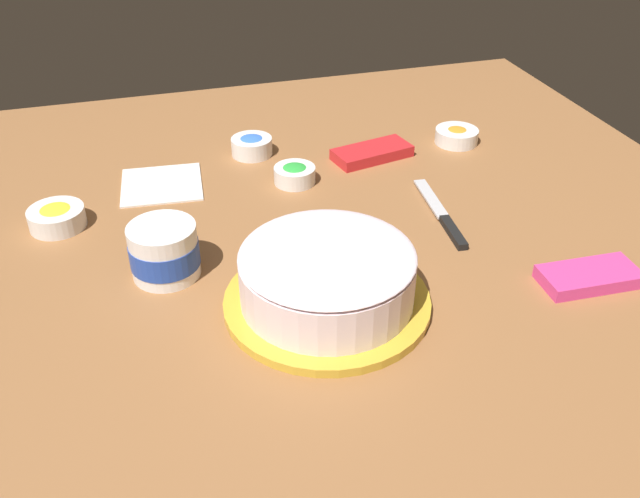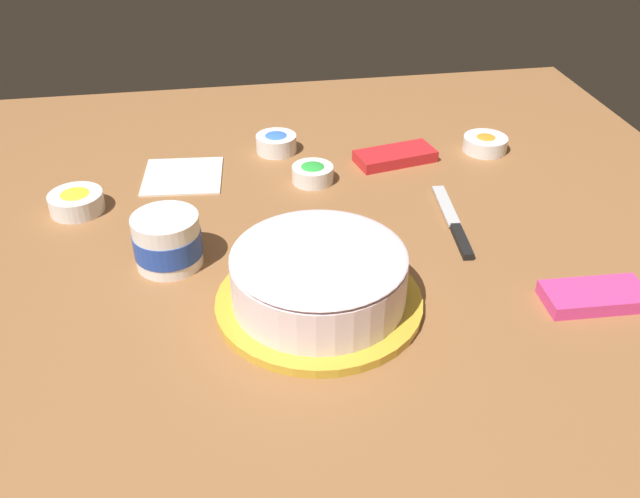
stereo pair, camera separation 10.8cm
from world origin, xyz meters
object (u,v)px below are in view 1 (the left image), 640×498
Objects in this scene: frosting_tub at (164,250)px; paper_napkin at (162,184)px; sprinkle_bowl_blue at (252,145)px; candy_box_lower at (589,277)px; candy_box_upper at (372,153)px; sprinkle_bowl_green at (295,174)px; frosted_cake at (327,279)px; spreading_knife at (444,218)px; sprinkle_bowl_orange at (457,135)px; sprinkle_bowl_yellow at (57,217)px.

frosting_tub reaches higher than paper_napkin.
sprinkle_bowl_blue is 0.55× the size of candy_box_lower.
candy_box_upper is 1.07× the size of paper_napkin.
sprinkle_bowl_green is (0.27, 0.23, -0.03)m from frosting_tub.
candy_box_upper is at bearing 62.38° from frosted_cake.
candy_box_upper is at bearing -20.19° from sprinkle_bowl_blue.
paper_napkin is at bearing 113.88° from frosted_cake.
frosting_tub reaches higher than sprinkle_bowl_blue.
sprinkle_bowl_orange is at bearing 60.60° from spreading_knife.
sprinkle_bowl_orange is 1.14× the size of sprinkle_bowl_green.
frosting_tub reaches higher than candy_box_upper.
frosting_tub is at bearing -158.68° from candy_box_upper.
sprinkle_bowl_green is (0.05, 0.38, -0.03)m from frosted_cake.
sprinkle_bowl_blue reaches higher than sprinkle_bowl_green.
frosting_tub is 1.18× the size of sprinkle_bowl_orange.
sprinkle_bowl_orange is (0.43, 0.46, -0.03)m from frosted_cake.
paper_napkin is at bearing 149.52° from spreading_knife.
frosted_cake is 0.39m from sprinkle_bowl_green.
sprinkle_bowl_blue is at bearing 127.16° from candy_box_lower.
frosted_cake is at bearing -129.33° from candy_box_upper.
sprinkle_bowl_yellow is (-0.81, -0.11, 0.00)m from sprinkle_bowl_orange.
frosting_tub is 0.48m from spreading_knife.
sprinkle_bowl_green is (0.05, -0.14, -0.00)m from sprinkle_bowl_blue.
sprinkle_bowl_yellow reaches higher than candy_box_upper.
sprinkle_bowl_green is at bearing 130.95° from candy_box_lower.
sprinkle_bowl_yellow is 0.64× the size of paper_napkin.
paper_napkin is (-0.62, -0.01, -0.01)m from sprinkle_bowl_orange.
frosting_tub is at bearing -154.45° from sprinkle_bowl_orange.
frosting_tub is (-0.22, 0.15, -0.00)m from frosted_cake.
spreading_knife is 0.44m from sprinkle_bowl_blue.
spreading_knife is 0.27m from candy_box_upper.
sprinkle_bowl_orange reaches higher than candy_box_lower.
paper_napkin is at bearing 167.91° from candy_box_upper.
sprinkle_bowl_orange is 0.20m from candy_box_upper.
frosting_tub reaches higher than spreading_knife.
sprinkle_bowl_blue is 0.56× the size of paper_napkin.
frosted_cake is 3.34× the size of sprinkle_bowl_orange.
spreading_knife is at bearing 123.22° from candy_box_lower.
frosting_tub is 0.71m from sprinkle_bowl_orange.
sprinkle_bowl_orange is 1.08× the size of sprinkle_bowl_blue.
frosting_tub is at bearing 163.85° from candy_box_lower.
candy_box_upper is at bearing 33.04° from frosting_tub.
sprinkle_bowl_orange is (0.64, 0.31, -0.03)m from frosting_tub.
sprinkle_bowl_yellow reaches higher than spreading_knife.
candy_box_upper is (0.23, 0.44, -0.04)m from frosted_cake.
frosting_tub is at bearing 145.39° from frosted_cake.
sprinkle_bowl_green is at bearing 40.98° from frosting_tub.
candy_box_lower is 0.95× the size of candy_box_upper.
candy_box_upper is (0.23, -0.09, -0.01)m from sprinkle_bowl_blue.
candy_box_upper reaches higher than spreading_knife.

